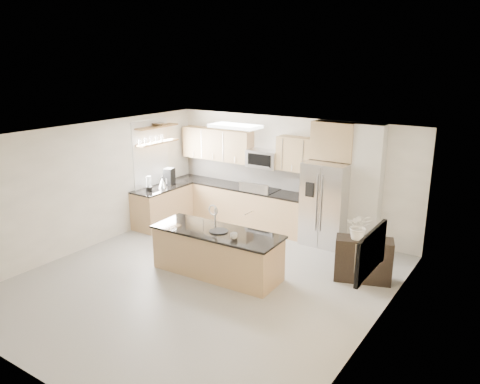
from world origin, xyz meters
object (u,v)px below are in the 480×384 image
Objects in this scene: blender at (149,185)px; flower_vase at (360,220)px; credenza at (363,260)px; kettle at (162,183)px; television at (363,250)px; island at (217,252)px; cup at (234,236)px; range at (260,208)px; coffee_maker at (169,177)px; platter at (219,231)px; refrigerator at (326,204)px; microwave at (264,159)px; bowl at (158,124)px.

blender is 0.48× the size of flower_vase.
kettle is at bearing 158.05° from credenza.
flower_vase is at bearing 20.81° from television.
island is 7.09× the size of blender.
television is at bearing -10.37° from cup.
range is 2.32m from coffee_maker.
range is 1.59× the size of flower_vase.
island reaches higher than credenza.
kettle is (-3.12, 1.58, 0.14)m from cup.
coffee_maker is (-2.10, -0.78, 0.63)m from range.
coffee_maker is (-2.77, 1.77, 0.25)m from platter.
refrigerator is at bearing 11.03° from coffee_maker.
blender is (-2.75, 1.06, 0.22)m from platter.
microwave is 2.59m from bowl.
credenza is (1.28, -1.26, -0.50)m from refrigerator.
credenza is at bearing -4.42° from bowl.
cup is (1.10, -2.80, -0.74)m from microwave.
kettle is (-4.97, 0.21, 0.64)m from credenza.
microwave is 2.03× the size of bowl.
refrigerator is 3.83m from coffee_maker.
cup is 0.12× the size of television.
television is at bearing -42.75° from microwave.
kettle is 0.25× the size of television.
refrigerator reaches higher than cup.
television is at bearing -92.18° from credenza.
microwave is 4.79m from television.
platter is at bearing -151.52° from flower_vase.
coffee_maker is at bearing 67.32° from television.
microwave is at bearing 174.14° from refrigerator.
range reaches higher than cup.
range is at bearing 35.68° from blender.
flower_vase is at bearing -165.38° from credenza.
island is 2.50× the size of credenza.
platter is (0.67, -2.67, -0.78)m from microwave.
credenza is at bearing 36.64° from cup.
bowl is at bearing 68.95° from television.
platter is 2.94m from television.
flower_vase reaches higher than blender.
credenza is (2.94, -1.30, -0.08)m from range.
cup is at bearing -20.55° from blender.
platter is 0.47× the size of flower_vase.
refrigerator is 5.12× the size of blender.
island is 2.63m from credenza.
platter reaches higher than credenza.
blender is at bearing 158.94° from platter.
bowl is 0.35× the size of television.
microwave is 3.25m from flower_vase.
coffee_maker is 6.08m from television.
bowl is (-2.25, -1.03, 0.75)m from microwave.
microwave is at bearing 152.27° from flower_vase.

